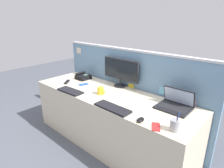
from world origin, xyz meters
name	(u,v)px	position (x,y,z in m)	size (l,w,h in m)	color
ground_plane	(110,141)	(0.00, 0.00, 0.00)	(10.00, 10.00, 0.00)	#4C515B
desk	(110,118)	(0.00, 0.00, 0.36)	(2.29, 0.74, 0.72)	beige
cubicle_divider	(128,92)	(0.00, 0.41, 0.63)	(2.43, 0.08, 1.25)	#6084A3
desktop_monitor	(121,71)	(-0.08, 0.31, 0.95)	(0.59, 0.17, 0.39)	#232328
laptop	(175,104)	(0.80, 0.19, 0.77)	(0.35, 0.29, 0.21)	black
desk_phone	(83,77)	(-0.73, 0.18, 0.76)	(0.20, 0.20, 0.10)	black
keyboard_main	(70,91)	(-0.43, -0.30, 0.73)	(0.38, 0.15, 0.02)	black
keyboard_spare	(112,108)	(0.31, -0.29, 0.73)	(0.43, 0.15, 0.02)	black
computer_mouse_right_hand	(141,120)	(0.68, -0.30, 0.74)	(0.06, 0.10, 0.03)	black
pen_cup	(175,125)	(0.99, -0.24, 0.78)	(0.08, 0.08, 0.19)	#99999E
cell_phone_black_slab	(80,74)	(-0.96, 0.29, 0.73)	(0.06, 0.14, 0.01)	black
cell_phone_red_case	(156,127)	(0.84, -0.30, 0.73)	(0.07, 0.14, 0.01)	#B22323
cell_phone_blue_case	(84,84)	(-0.51, 0.00, 0.73)	(0.07, 0.13, 0.01)	blue
tv_remote	(67,82)	(-0.78, -0.10, 0.73)	(0.04, 0.17, 0.02)	black
coffee_mug	(101,91)	(-0.08, -0.08, 0.77)	(0.12, 0.08, 0.09)	yellow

